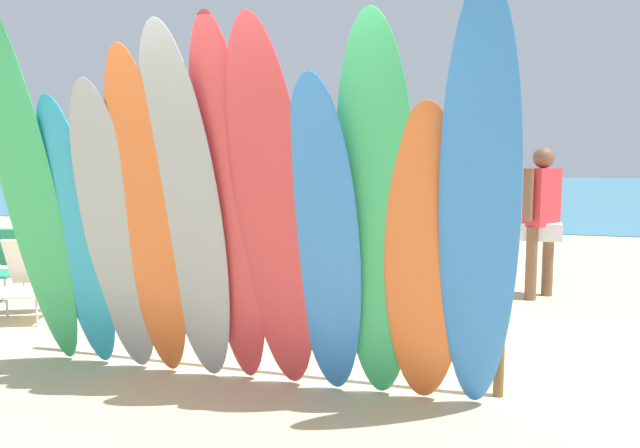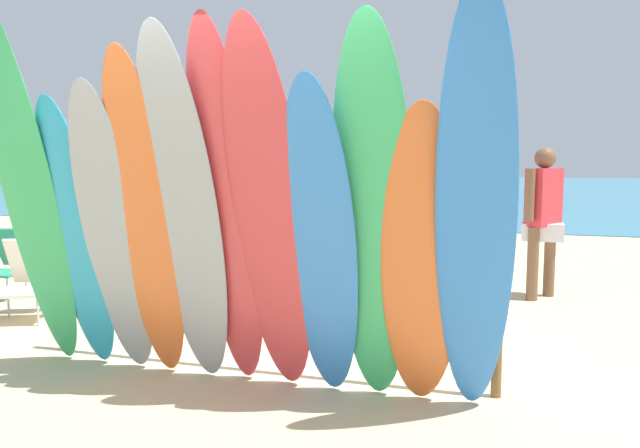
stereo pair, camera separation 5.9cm
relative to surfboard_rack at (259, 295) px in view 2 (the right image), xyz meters
The scene contains 20 objects.
ground 14.01m from the surfboard_rack, 90.00° to the left, with size 60.00×60.00×0.00m, color #D3BC8C.
ocean_water 29.60m from the surfboard_rack, 90.00° to the left, with size 60.00×40.00×0.02m, color teal.
surfboard_rack is the anchor object (origin of this frame).
surfboard_green_0 1.87m from the surfboard_rack, 162.70° to the right, with size 0.49×0.06×2.80m, color #38B266.
surfboard_teal_1 1.43m from the surfboard_rack, 162.94° to the right, with size 0.49×0.08×2.12m, color #289EC6.
surfboard_grey_2 1.15m from the surfboard_rack, 154.12° to the right, with size 0.51×0.06×2.23m, color #999EA3.
surfboard_orange_3 1.00m from the surfboard_rack, 143.97° to the right, with size 0.48×0.07×2.43m, color orange.
surfboard_grey_4 0.89m from the surfboard_rack, 124.21° to the right, with size 0.55×0.07×2.56m, color #999EA3.
surfboard_red_5 0.81m from the surfboard_rack, 95.24° to the right, with size 0.46×0.07×2.60m, color #D13D42.
surfboard_red_6 0.87m from the surfboard_rack, 59.53° to the right, with size 0.55×0.07×2.57m, color #D13D42.
surfboard_blue_7 0.92m from the surfboard_rack, 36.28° to the right, with size 0.48×0.08×2.20m, color #337AD1.
surfboard_green_8 1.25m from the surfboard_rack, 24.21° to the right, with size 0.53×0.06×2.55m, color #38B266.
surfboard_orange_9 1.39m from the surfboard_rack, 16.43° to the right, with size 0.53×0.07×2.00m, color orange.
surfboard_blue_10 1.82m from the surfboard_rack, 16.73° to the right, with size 0.48×0.07×2.68m, color #337AD1.
beachgoer_by_water 4.73m from the surfboard_rack, 93.75° to the left, with size 0.58×0.40×1.72m.
beachgoer_photographing 3.13m from the surfboard_rack, 94.66° to the left, with size 0.42×0.54×1.63m.
beachgoer_strolling 3.93m from the surfboard_rack, 56.21° to the left, with size 0.45×0.57×1.75m.
beach_chair_red 4.19m from the surfboard_rack, 157.86° to the left, with size 0.64×0.82×0.80m.
beach_chair_blue 3.30m from the surfboard_rack, 140.61° to the left, with size 0.68×0.79×0.82m.
beach_chair_striped 3.00m from the surfboard_rack, 164.35° to the left, with size 0.74×0.86×0.80m.
Camera 2 is at (1.79, -4.23, 1.63)m, focal length 34.56 mm.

